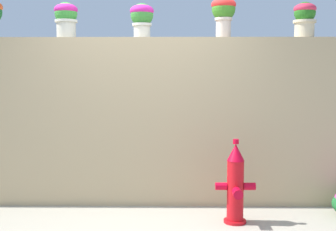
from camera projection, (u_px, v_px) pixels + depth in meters
The scene contains 6 objects.
stone_wall at pixel (143, 121), 5.32m from camera, with size 6.33×0.42×1.99m, color tan.
potted_plant_2 at pixel (66, 17), 5.22m from camera, with size 0.28×0.28×0.43m.
potted_plant_3 at pixel (142, 17), 5.24m from camera, with size 0.29×0.29×0.42m.
potted_plant_4 at pixel (224, 11), 5.18m from camera, with size 0.29×0.29×0.48m.
potted_plant_5 at pixel (305, 17), 5.15m from camera, with size 0.27×0.27×0.42m.
fire_hydrant at pixel (235, 185), 4.58m from camera, with size 0.42×0.34×0.89m.
Camera 1 is at (0.36, -4.13, 1.54)m, focal length 46.93 mm.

